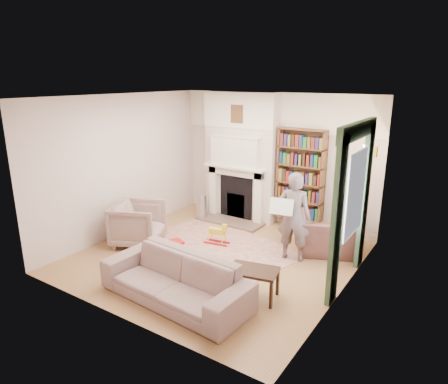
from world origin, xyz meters
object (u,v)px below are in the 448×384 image
Objects in this scene: armchair_left at (138,224)px; sofa at (175,279)px; paraffin_heater at (202,206)px; armchair_reading at (329,235)px; man_reading at (294,217)px; bookcase at (301,175)px; rocking_horse at (217,234)px; coffee_table at (253,283)px.

sofa is at bearing -146.05° from armchair_left.
armchair_left is at bearing -94.55° from paraffin_heater.
sofa is (-1.29, -2.79, -0.01)m from armchair_reading.
man_reading is (-0.45, -0.60, 0.44)m from armchair_reading.
sofa reaches higher than paraffin_heater.
bookcase reaches higher than man_reading.
paraffin_heater reaches higher than rocking_horse.
man_reading is (2.74, 1.01, 0.38)m from armchair_left.
bookcase is 3.15m from coffee_table.
sofa is at bearing -81.55° from rocking_horse.
armchair_left reaches higher than coffee_table.
armchair_left is 0.39× the size of sofa.
armchair_left is 0.57× the size of man_reading.
bookcase reaches higher than coffee_table.
rocking_horse is at bearing -120.34° from bookcase.
armchair_reading is 3.58m from armchair_left.
man_reading is 2.88× the size of paraffin_heater.
armchair_left is (-3.19, -1.61, 0.06)m from armchair_reading.
bookcase is at bearing 88.33° from coffee_table.
paraffin_heater is at bearing -28.92° from armchair_left.
paraffin_heater is (-2.65, 2.33, 0.05)m from coffee_table.
armchair_reading is 1.19× the size of armchair_left.
armchair_reading is 2.09m from rocking_horse.
armchair_reading is at bearing -87.56° from armchair_left.
sofa is 1.13m from coffee_table.
paraffin_heater is 1.52m from rocking_horse.
man_reading reaches higher than armchair_left.
armchair_reading is (0.96, -0.84, -0.83)m from bookcase.
armchair_left is 1.63× the size of paraffin_heater.
rocking_horse is at bearing -0.96° from armchair_reading.
armchair_reading is at bearing -4.26° from paraffin_heater.
sofa is 4.14× the size of paraffin_heater.
armchair_reading reaches higher than sofa.
man_reading is 1.61m from coffee_table.
paraffin_heater is at bearing 127.94° from rocking_horse.
bookcase is at bearing 50.26° from rocking_horse.
man_reading is at bearing -1.46° from rocking_horse.
bookcase is 0.81× the size of sofa.
armchair_left is at bearing 152.16° from sofa.
armchair_left is 1.28× the size of coffee_table.
paraffin_heater is (-2.08, -0.62, -0.90)m from bookcase.
man_reading reaches higher than paraffin_heater.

